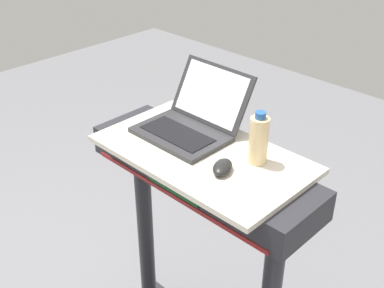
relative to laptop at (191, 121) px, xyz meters
name	(u,v)px	position (x,y,z in m)	size (l,w,h in m)	color
desk_board	(202,154)	(0.13, -0.07, -0.06)	(0.75, 0.43, 0.02)	beige
laptop	(191,121)	(0.00, 0.00, 0.00)	(0.33, 0.34, 0.22)	#2D2D30
computer_mouse	(222,167)	(0.26, -0.12, -0.03)	(0.06, 0.10, 0.03)	black
water_bottle	(259,139)	(0.31, 0.01, 0.04)	(0.06, 0.06, 0.19)	beige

